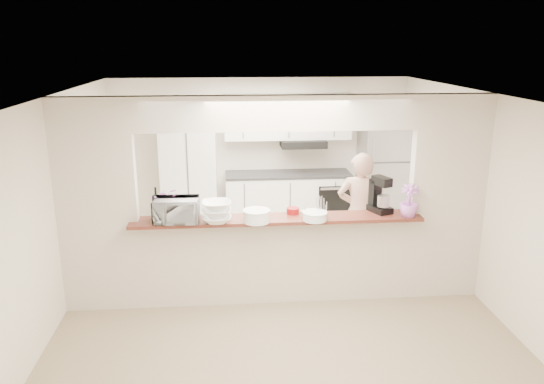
{
  "coord_description": "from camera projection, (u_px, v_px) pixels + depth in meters",
  "views": [
    {
      "loc": [
        -0.57,
        -5.89,
        3.07
      ],
      "look_at": [
        -0.03,
        0.3,
        1.3
      ],
      "focal_mm": 35.0,
      "sensor_mm": 36.0,
      "label": 1
    }
  ],
  "objects": [
    {
      "name": "serving_bowls",
      "position": [
        217.0,
        212.0,
        5.98
      ],
      "size": [
        0.34,
        0.34,
        0.24
      ],
      "primitive_type": "imported",
      "rotation": [
        0.0,
        0.0,
        0.03
      ],
      "color": "white",
      "rests_on": "bar_counter"
    },
    {
      "name": "bar_counter",
      "position": [
        277.0,
        257.0,
        6.37
      ],
      "size": [
        3.4,
        0.38,
        1.09
      ],
      "color": "beige",
      "rests_on": "floor"
    },
    {
      "name": "utensil_caddy",
      "position": [
        316.0,
        208.0,
        6.18
      ],
      "size": [
        0.3,
        0.22,
        0.25
      ],
      "color": "silver",
      "rests_on": "bar_counter"
    },
    {
      "name": "wine_bottle_b",
      "position": [
        156.0,
        206.0,
        6.15
      ],
      "size": [
        0.07,
        0.07,
        0.37
      ],
      "color": "black",
      "rests_on": "bar_counter"
    },
    {
      "name": "stand_mixer",
      "position": [
        380.0,
        196.0,
        6.34
      ],
      "size": [
        0.28,
        0.34,
        0.44
      ],
      "color": "black",
      "rests_on": "bar_counter"
    },
    {
      "name": "red_bowl",
      "position": [
        293.0,
        211.0,
        6.32
      ],
      "size": [
        0.15,
        0.15,
        0.07
      ],
      "primitive_type": "cylinder",
      "color": "maroon",
      "rests_on": "bar_counter"
    },
    {
      "name": "wine_bottle_a",
      "position": [
        154.0,
        213.0,
        5.94
      ],
      "size": [
        0.06,
        0.06,
        0.32
      ],
      "color": "black",
      "rests_on": "bar_counter"
    },
    {
      "name": "floor",
      "position": [
        277.0,
        300.0,
        6.53
      ],
      "size": [
        6.0,
        6.0,
        0.0
      ],
      "primitive_type": "plane",
      "color": "tan",
      "rests_on": "ground"
    },
    {
      "name": "tile_overlay",
      "position": [
        267.0,
        252.0,
        8.02
      ],
      "size": [
        5.0,
        2.9,
        0.01
      ],
      "primitive_type": "cube",
      "color": "beige",
      "rests_on": "floor"
    },
    {
      "name": "person",
      "position": [
        359.0,
        213.0,
        7.17
      ],
      "size": [
        0.67,
        0.51,
        1.66
      ],
      "primitive_type": "imported",
      "rotation": [
        0.0,
        0.0,
        2.94
      ],
      "color": "tan",
      "rests_on": "floor"
    },
    {
      "name": "refrigerator",
      "position": [
        382.0,
        177.0,
        9.01
      ],
      "size": [
        0.75,
        0.7,
        1.7
      ],
      "primitive_type": "cube",
      "color": "#AFAFB4",
      "rests_on": "floor"
    },
    {
      "name": "tan_bowl",
      "position": [
        306.0,
        213.0,
        6.22
      ],
      "size": [
        0.13,
        0.13,
        0.06
      ],
      "primitive_type": "cylinder",
      "color": "tan",
      "rests_on": "bar_counter"
    },
    {
      "name": "plate_stack_a",
      "position": [
        257.0,
        216.0,
        6.01
      ],
      "size": [
        0.31,
        0.31,
        0.14
      ],
      "color": "white",
      "rests_on": "bar_counter"
    },
    {
      "name": "flower_right",
      "position": [
        409.0,
        201.0,
        6.16
      ],
      "size": [
        0.26,
        0.26,
        0.39
      ],
      "primitive_type": "imported",
      "rotation": [
        0.0,
        0.0,
        -0.24
      ],
      "color": "#CB70D0",
      "rests_on": "bar_counter"
    },
    {
      "name": "kitchen_cabinets",
      "position": [
        250.0,
        172.0,
        8.86
      ],
      "size": [
        3.15,
        0.62,
        2.25
      ],
      "color": "silver",
      "rests_on": "floor"
    },
    {
      "name": "partition",
      "position": [
        277.0,
        184.0,
        6.13
      ],
      "size": [
        5.0,
        0.15,
        2.5
      ],
      "color": "beige",
      "rests_on": "floor"
    },
    {
      "name": "toaster_oven",
      "position": [
        177.0,
        210.0,
        6.0
      ],
      "size": [
        0.5,
        0.35,
        0.27
      ],
      "primitive_type": "imported",
      "rotation": [
        0.0,
        0.0,
        -0.03
      ],
      "color": "#ACADB1",
      "rests_on": "bar_counter"
    },
    {
      "name": "plate_stack_b",
      "position": [
        315.0,
        216.0,
        6.07
      ],
      "size": [
        0.29,
        0.29,
        0.1
      ],
      "color": "white",
      "rests_on": "bar_counter"
    },
    {
      "name": "flower_left",
      "position": [
        165.0,
        203.0,
        6.12
      ],
      "size": [
        0.36,
        0.32,
        0.37
      ],
      "primitive_type": "imported",
      "rotation": [
        0.0,
        0.0,
        0.11
      ],
      "color": "pink",
      "rests_on": "bar_counter"
    }
  ]
}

